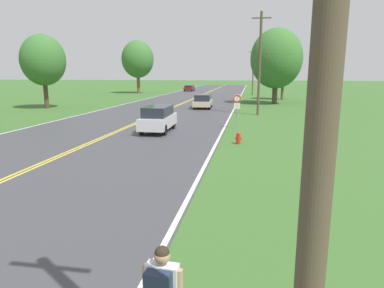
# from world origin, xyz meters

# --- Properties ---
(fire_hydrant) EXTENTS (0.42, 0.26, 0.70)m
(fire_hydrant) POSITION_xyz_m (8.52, 19.26, 0.35)
(fire_hydrant) COLOR red
(fire_hydrant) RESTS_ON ground
(traffic_sign) EXTENTS (0.60, 0.10, 2.51)m
(traffic_sign) POSITION_xyz_m (8.15, 24.95, 1.89)
(traffic_sign) COLOR gray
(traffic_sign) RESTS_ON ground
(utility_pole_midground) EXTENTS (1.80, 0.24, 9.61)m
(utility_pole_midground) POSITION_xyz_m (9.83, 33.76, 4.96)
(utility_pole_midground) COLOR brown
(utility_pole_midground) RESTS_ON ground
(utility_pole_far) EXTENTS (1.80, 0.24, 8.40)m
(utility_pole_far) POSITION_xyz_m (9.30, 65.08, 4.35)
(utility_pole_far) COLOR brown
(utility_pole_far) RESTS_ON ground
(tree_left_verge) EXTENTS (6.65, 6.65, 9.69)m
(tree_left_verge) POSITION_xyz_m (12.18, 46.48, 5.85)
(tree_left_verge) COLOR #473828
(tree_left_verge) RESTS_ON ground
(tree_behind_sign) EXTENTS (4.02, 4.02, 7.18)m
(tree_behind_sign) POSITION_xyz_m (13.82, 54.69, 4.84)
(tree_behind_sign) COLOR brown
(tree_behind_sign) RESTS_ON ground
(tree_mid_treeline) EXTENTS (6.41, 6.41, 10.46)m
(tree_mid_treeline) POSITION_xyz_m (-13.63, 67.53, 6.75)
(tree_mid_treeline) COLOR brown
(tree_mid_treeline) RESTS_ON ground
(tree_right_cluster) EXTENTS (4.95, 4.95, 8.30)m
(tree_right_cluster) POSITION_xyz_m (-14.20, 36.07, 5.43)
(tree_right_cluster) COLOR #473828
(tree_right_cluster) RESTS_ON ground
(car_silver_suv_nearest) EXTENTS (1.84, 4.53, 1.77)m
(car_silver_suv_nearest) POSITION_xyz_m (2.85, 22.59, 0.94)
(car_silver_suv_nearest) COLOR black
(car_silver_suv_nearest) RESTS_ON ground
(car_champagne_van_approaching) EXTENTS (2.16, 4.52, 1.59)m
(car_champagne_van_approaching) POSITION_xyz_m (3.63, 39.30, 0.85)
(car_champagne_van_approaching) COLOR black
(car_champagne_van_approaching) RESTS_ON ground
(car_maroon_hatchback_mid_near) EXTENTS (1.97, 3.89, 1.32)m
(car_maroon_hatchback_mid_near) POSITION_xyz_m (-4.95, 77.73, 0.73)
(car_maroon_hatchback_mid_near) COLOR black
(car_maroon_hatchback_mid_near) RESTS_ON ground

